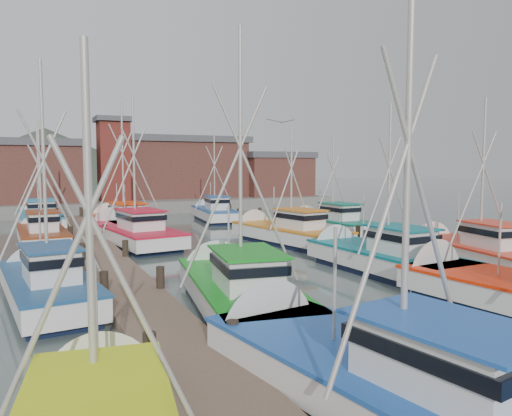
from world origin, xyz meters
name	(u,v)px	position (x,y,z in m)	size (l,w,h in m)	color
ground	(280,273)	(0.00, 0.00, 0.00)	(260.00, 260.00, 0.00)	#485652
dock_left	(108,265)	(-7.00, 4.04, 0.21)	(2.30, 46.00, 1.50)	brown
dock_right	(354,245)	(7.00, 4.04, 0.21)	(2.30, 46.00, 1.50)	brown
quay	(127,203)	(0.00, 37.00, 0.60)	(44.00, 16.00, 1.20)	gray
shed_left	(17,170)	(-11.00, 35.00, 4.34)	(12.72, 8.48, 6.20)	brown
shed_center	(179,166)	(6.00, 37.00, 4.69)	(14.84, 9.54, 6.90)	brown
shed_right	(274,173)	(17.00, 34.00, 3.84)	(8.48, 6.36, 5.20)	brown
lookout_tower	(114,158)	(-2.00, 33.00, 5.55)	(3.60, 3.60, 8.50)	maroon
distant_hills	(15,184)	(-12.76, 122.59, 0.00)	(175.00, 140.00, 42.00)	#3E483C
boat_0	(371,377)	(-4.24, -12.02, 0.68)	(4.56, 10.22, 9.56)	black
boat_4	(236,289)	(-3.99, -4.35, 0.69)	(4.18, 9.52, 10.06)	black
boat_5	(377,257)	(4.13, -1.67, 0.68)	(3.39, 9.12, 8.34)	black
boat_6	(46,285)	(-9.86, -0.99, 0.68)	(3.62, 8.34, 9.02)	black
boat_7	(470,251)	(9.33, -2.29, 0.68)	(3.88, 8.96, 8.78)	black
boat_8	(131,233)	(-4.49, 11.41, 0.68)	(4.50, 10.48, 9.87)	black
boat_9	(284,233)	(4.19, 7.50, 0.68)	(4.45, 9.59, 8.02)	black
boat_10	(41,235)	(-9.60, 12.60, 0.68)	(3.35, 8.27, 8.18)	black
boat_11	(327,224)	(9.24, 10.35, 0.68)	(3.14, 8.63, 7.57)	black
boat_12	(121,223)	(-4.11, 17.09, 0.69)	(4.21, 9.88, 10.58)	black
boat_13	(213,213)	(4.50, 21.23, 0.68)	(3.44, 8.44, 8.71)	black
boat_14	(40,218)	(-9.43, 23.08, 0.68)	(3.64, 9.81, 8.62)	black
gull_far	(281,121)	(1.93, 3.67, 7.18)	(1.51, 0.66, 0.24)	gray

